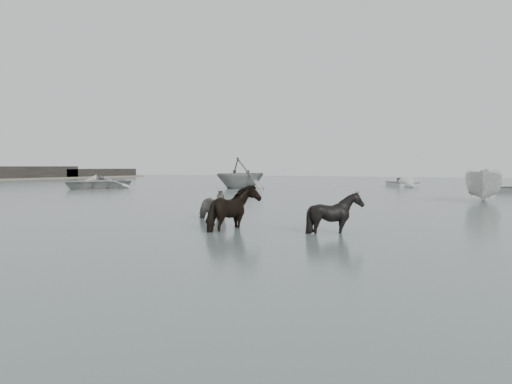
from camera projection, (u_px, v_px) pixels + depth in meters
ground at (174, 233)px, 12.90m from camera, size 140.00×140.00×0.00m
pony_pinto at (211, 198)px, 16.19m from camera, size 1.81×1.27×1.39m
pony_dark at (235, 202)px, 13.64m from camera, size 1.73×1.86×1.52m
pony_black at (335, 207)px, 12.94m from camera, size 1.31×1.19×1.34m
rowboat_lead at (96, 181)px, 38.40m from camera, size 4.84×6.02×1.11m
rowboat_trail at (241, 172)px, 38.88m from camera, size 5.45×5.86×2.53m
boat_small at (484, 184)px, 24.47m from camera, size 1.84×4.53×1.73m
skiff_outer at (107, 180)px, 49.67m from camera, size 4.66×4.36×0.75m
skiff_mid at (402, 182)px, 42.20m from camera, size 4.16×5.70×0.75m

